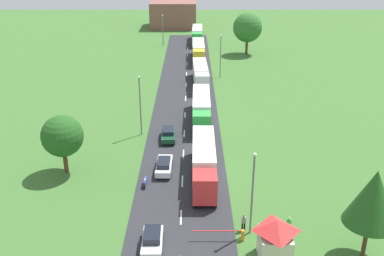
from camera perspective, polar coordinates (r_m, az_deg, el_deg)
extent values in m
cube|color=#2B2B30|center=(56.90, -1.07, -2.55)|extent=(10.00, 140.00, 0.06)
cube|color=white|center=(43.62, -1.43, -11.42)|extent=(0.16, 2.40, 0.01)
cube|color=white|center=(49.39, -1.24, -6.85)|extent=(0.16, 2.40, 0.01)
cube|color=white|center=(55.21, -1.11, -3.37)|extent=(0.16, 2.40, 0.01)
cube|color=white|center=(60.79, -1.00, -0.73)|extent=(0.16, 2.40, 0.01)
cube|color=white|center=(67.06, -0.91, 1.67)|extent=(0.16, 2.40, 0.01)
cube|color=white|center=(74.11, -0.82, 3.84)|extent=(0.16, 2.40, 0.01)
cube|color=white|center=(81.19, -0.75, 5.62)|extent=(0.16, 2.40, 0.01)
cube|color=white|center=(87.71, -0.70, 7.00)|extent=(0.16, 2.40, 0.01)
cube|color=white|center=(94.93, -0.65, 8.29)|extent=(0.16, 2.40, 0.01)
cube|color=white|center=(101.80, -0.60, 9.34)|extent=(0.16, 2.40, 0.01)
cube|color=white|center=(107.81, -0.57, 10.15)|extent=(0.16, 2.40, 0.01)
cube|color=red|center=(44.68, 1.66, -7.57)|extent=(2.46, 2.73, 2.83)
cube|color=black|center=(43.31, 1.70, -7.87)|extent=(2.10, 0.12, 1.25)
cube|color=white|center=(50.24, 1.52, -3.38)|extent=(2.57, 9.68, 2.91)
cube|color=black|center=(51.01, 1.50, -5.04)|extent=(0.97, 9.19, 0.24)
cylinder|color=black|center=(44.90, 3.01, -9.56)|extent=(0.36, 1.00, 1.00)
cylinder|color=black|center=(44.85, 0.30, -9.56)|extent=(0.36, 1.00, 1.00)
cylinder|color=black|center=(53.65, 2.57, -3.65)|extent=(0.36, 1.00, 1.00)
cylinder|color=black|center=(53.61, 0.33, -3.64)|extent=(0.36, 1.00, 1.00)
cylinder|color=black|center=(54.68, 2.53, -3.09)|extent=(0.36, 1.00, 1.00)
cylinder|color=black|center=(54.64, 0.33, -3.09)|extent=(0.36, 1.00, 1.00)
cube|color=green|center=(59.37, 1.26, 0.66)|extent=(2.46, 2.36, 2.81)
cube|color=black|center=(58.15, 1.28, 0.69)|extent=(2.10, 0.12, 1.24)
cube|color=white|center=(65.42, 1.21, 3.15)|extent=(2.61, 10.25, 2.80)
cube|color=black|center=(66.00, 1.20, 1.85)|extent=(1.00, 9.72, 0.24)
cylinder|color=black|center=(59.42, 2.27, -0.82)|extent=(0.36, 1.00, 1.00)
cylinder|color=black|center=(59.40, 0.24, -0.81)|extent=(0.36, 1.00, 1.00)
cylinder|color=black|center=(68.91, 2.05, 2.71)|extent=(0.36, 1.00, 1.00)
cylinder|color=black|center=(68.89, 0.30, 2.72)|extent=(0.36, 1.00, 1.00)
cylinder|color=black|center=(70.06, 2.03, 3.07)|extent=(0.36, 1.00, 1.00)
cylinder|color=black|center=(70.04, 0.31, 3.08)|extent=(0.36, 1.00, 1.00)
cube|color=white|center=(75.90, 1.30, 5.90)|extent=(2.52, 2.70, 2.97)
cube|color=black|center=(74.54, 1.35, 5.99)|extent=(2.10, 0.16, 1.30)
cube|color=beige|center=(82.10, 1.07, 7.37)|extent=(2.78, 9.79, 2.65)
cube|color=black|center=(82.53, 1.07, 6.36)|extent=(1.17, 9.26, 0.24)
cylinder|color=black|center=(75.80, 2.11, 4.68)|extent=(0.38, 1.01, 1.00)
cylinder|color=black|center=(75.70, 0.52, 4.67)|extent=(0.38, 1.01, 1.00)
cylinder|color=black|center=(85.40, 1.68, 6.87)|extent=(0.38, 1.01, 1.00)
cylinder|color=black|center=(85.31, 0.26, 6.87)|extent=(0.38, 1.01, 1.00)
cylinder|color=black|center=(86.52, 1.64, 7.10)|extent=(0.38, 1.01, 1.00)
cylinder|color=black|center=(86.43, 0.24, 7.09)|extent=(0.38, 1.01, 1.00)
cube|color=yellow|center=(92.06, 0.90, 9.09)|extent=(2.44, 2.45, 3.01)
cube|color=black|center=(90.80, 0.91, 9.23)|extent=(2.10, 0.10, 1.32)
cube|color=white|center=(98.58, 0.83, 10.18)|extent=(2.52, 10.40, 2.81)
cube|color=black|center=(98.96, 0.83, 9.28)|extent=(0.92, 9.88, 0.24)
cylinder|color=black|center=(91.88, 1.56, 8.08)|extent=(0.35, 1.00, 1.00)
cylinder|color=black|center=(91.84, 0.23, 8.08)|extent=(0.35, 1.00, 1.00)
cylinder|color=black|center=(102.03, 1.40, 9.66)|extent=(0.35, 1.00, 1.00)
cylinder|color=black|center=(102.00, 0.20, 9.66)|extent=(0.35, 1.00, 1.00)
cylinder|color=black|center=(103.25, 1.38, 9.82)|extent=(0.35, 1.00, 1.00)
cylinder|color=black|center=(103.21, 0.20, 9.82)|extent=(0.35, 1.00, 1.00)
cube|color=green|center=(109.04, 0.65, 11.38)|extent=(2.50, 2.71, 3.00)
cube|color=black|center=(107.69, 0.64, 11.52)|extent=(2.10, 0.15, 1.32)
cube|color=beige|center=(115.53, 0.69, 12.17)|extent=(2.72, 10.04, 2.78)
cube|color=black|center=(115.85, 0.69, 11.40)|extent=(1.11, 9.51, 0.24)
cylinder|color=black|center=(108.71, 1.20, 10.53)|extent=(0.37, 1.01, 1.00)
cylinder|color=black|center=(108.74, 0.08, 10.53)|extent=(0.37, 1.01, 1.00)
cylinder|color=black|center=(118.80, 1.22, 11.65)|extent=(0.37, 1.01, 1.00)
cylinder|color=black|center=(118.82, 0.19, 11.66)|extent=(0.37, 1.01, 1.00)
cylinder|color=black|center=(119.97, 1.22, 11.77)|extent=(0.37, 1.01, 1.00)
cylinder|color=black|center=(119.99, 0.20, 11.77)|extent=(0.37, 1.01, 1.00)
cube|color=white|center=(39.68, -5.13, -14.43)|extent=(1.81, 4.03, 0.65)
cube|color=black|center=(39.46, -5.15, -13.54)|extent=(1.50, 2.27, 0.59)
cylinder|color=black|center=(38.77, -4.07, -16.06)|extent=(0.23, 0.64, 0.64)
cylinder|color=black|center=(38.89, -6.42, -16.02)|extent=(0.23, 0.64, 0.64)
cylinder|color=black|center=(40.90, -3.88, -13.63)|extent=(0.23, 0.64, 0.64)
cylinder|color=black|center=(41.01, -6.09, -13.61)|extent=(0.23, 0.64, 0.64)
cube|color=white|center=(51.14, -3.61, -4.92)|extent=(1.80, 4.55, 0.68)
cube|color=black|center=(50.67, -3.64, -4.45)|extent=(1.48, 2.56, 0.49)
cylinder|color=black|center=(52.72, -4.29, -4.43)|extent=(0.23, 0.64, 0.64)
cylinder|color=black|center=(52.60, -2.65, -4.46)|extent=(0.23, 0.64, 0.64)
cylinder|color=black|center=(50.04, -4.60, -6.08)|extent=(0.23, 0.64, 0.64)
cylinder|color=black|center=(49.91, -2.87, -6.11)|extent=(0.23, 0.64, 0.64)
cube|color=#19472D|center=(58.90, -3.07, -0.92)|extent=(1.95, 4.44, 0.63)
cube|color=black|center=(58.86, -3.08, -0.32)|extent=(1.58, 2.51, 0.52)
cylinder|color=black|center=(57.68, -2.30, -1.80)|extent=(0.25, 0.65, 0.64)
cylinder|color=black|center=(57.70, -3.85, -1.83)|extent=(0.25, 0.65, 0.64)
cylinder|color=black|center=(60.38, -2.31, -0.59)|extent=(0.25, 0.65, 0.64)
cylinder|color=black|center=(60.40, -3.80, -0.62)|extent=(0.25, 0.65, 0.64)
cylinder|color=black|center=(48.15, -6.12, -7.43)|extent=(0.12, 0.64, 0.64)
cylinder|color=black|center=(49.27, -5.98, -6.65)|extent=(0.14, 0.64, 0.64)
cube|color=blue|center=(48.60, -6.06, -6.82)|extent=(0.20, 1.40, 0.36)
ellipsoid|color=#8C939E|center=(48.35, -6.09, -6.67)|extent=(0.28, 0.52, 0.28)
cube|color=beige|center=(38.76, 10.61, -14.78)|extent=(2.58, 2.83, 2.55)
pyramid|color=red|center=(37.50, 10.85, -12.24)|extent=(2.97, 3.26, 0.98)
cube|color=black|center=(38.82, 12.53, -14.33)|extent=(0.06, 1.70, 0.70)
cube|color=orange|center=(40.83, 6.56, -13.57)|extent=(0.28, 0.28, 1.05)
cylinder|color=red|center=(40.35, 3.33, -13.10)|extent=(4.50, 0.10, 0.10)
cylinder|color=red|center=(42.37, 12.15, -12.62)|extent=(0.16, 0.16, 0.84)
cylinder|color=red|center=(42.42, 12.42, -12.61)|extent=(0.16, 0.16, 0.84)
cube|color=green|center=(41.97, 12.38, -11.81)|extent=(0.38, 0.22, 0.63)
sphere|color=tan|center=(41.71, 12.43, -11.28)|extent=(0.23, 0.23, 0.23)
cylinder|color=black|center=(42.04, 6.50, -12.51)|extent=(0.16, 0.16, 0.84)
cylinder|color=black|center=(42.06, 6.78, -12.50)|extent=(0.16, 0.16, 0.84)
cube|color=gray|center=(41.62, 6.69, -11.69)|extent=(0.38, 0.22, 0.63)
sphere|color=#8C664C|center=(41.36, 6.72, -11.16)|extent=(0.23, 0.23, 0.23)
cylinder|color=slate|center=(39.90, 7.76, -8.65)|extent=(0.18, 0.18, 7.89)
sphere|color=silver|center=(37.90, 8.10, -3.43)|extent=(0.36, 0.36, 0.36)
cylinder|color=slate|center=(59.56, -6.67, 2.71)|extent=(0.18, 0.18, 8.05)
sphere|color=silver|center=(58.22, -6.86, 6.52)|extent=(0.36, 0.36, 0.36)
cylinder|color=slate|center=(84.75, 3.69, 9.10)|extent=(0.18, 0.18, 7.96)
sphere|color=silver|center=(83.83, 3.77, 11.82)|extent=(0.36, 0.36, 0.36)
cylinder|color=slate|center=(110.82, -3.76, 12.37)|extent=(0.18, 0.18, 7.31)
sphere|color=silver|center=(110.16, -3.81, 14.30)|extent=(0.36, 0.36, 0.36)
cylinder|color=#513823|center=(52.66, -15.98, -4.13)|extent=(0.50, 0.50, 2.81)
sphere|color=#23561E|center=(51.31, -16.37, -0.99)|extent=(4.71, 4.71, 4.71)
cylinder|color=#513823|center=(103.76, 7.06, 10.42)|extent=(0.59, 0.59, 3.58)
sphere|color=#2D6628|center=(102.89, 7.18, 12.73)|extent=(6.55, 6.55, 6.55)
cylinder|color=#513823|center=(40.87, 21.45, -13.20)|extent=(0.37, 0.37, 3.41)
cone|color=#23561E|center=(38.67, 22.35, -8.26)|extent=(4.40, 4.40, 4.84)
cube|color=brown|center=(135.42, -2.40, 14.46)|extent=(13.31, 12.03, 7.40)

